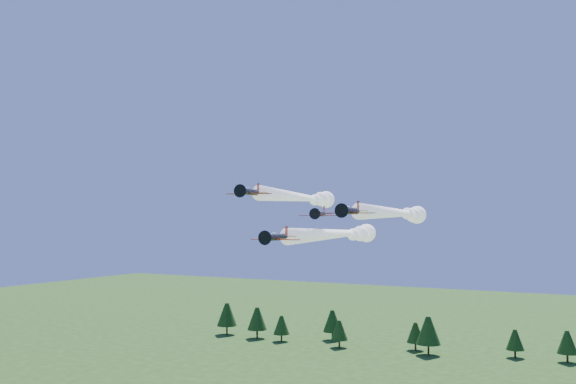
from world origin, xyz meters
The scene contains 5 objects.
plane_lead centered at (-1.57, 18.82, 38.81)m, with size 8.64×47.60×3.70m.
plane_left centered at (-12.41, 25.53, 45.74)m, with size 12.23×47.87×3.70m.
plane_right centered at (6.78, 27.22, 42.60)m, with size 8.57×49.20×3.70m.
plane_slot centered at (-0.21, 7.91, 42.27)m, with size 6.63×7.29×2.32m.
treeline centered at (-7.31, 108.94, 6.48)m, with size 179.75×18.77×11.69m.
Camera 1 is at (45.59, -87.45, 41.19)m, focal length 40.00 mm.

